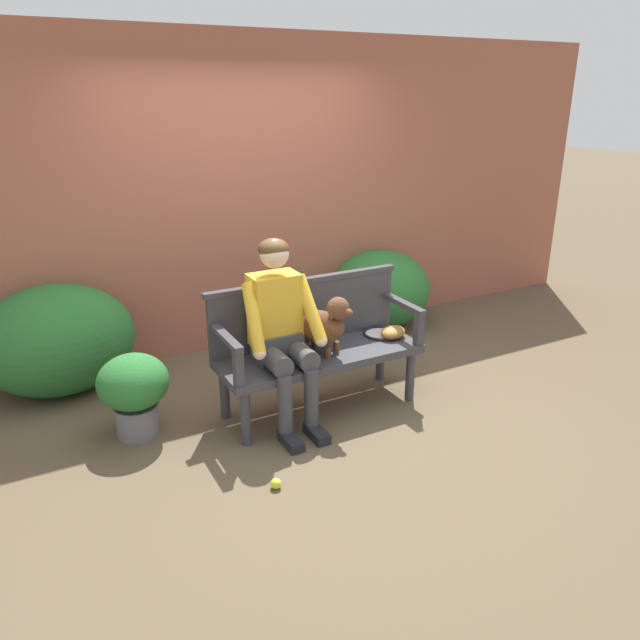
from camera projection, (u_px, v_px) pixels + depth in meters
ground_plane at (320, 408)px, 4.61m from camera, size 40.00×40.00×0.00m
brick_garden_fence at (235, 196)px, 5.45m from camera, size 8.00×0.30×2.74m
hedge_bush_far_right at (57, 341)px, 4.70m from camera, size 1.18×0.83×0.89m
hedge_bush_far_left at (333, 308)px, 5.86m from camera, size 1.07×0.87×0.58m
hedge_bush_mid_right at (380, 289)px, 6.08m from camera, size 1.01×0.95×0.78m
garden_bench at (320, 360)px, 4.47m from camera, size 1.51×0.54×0.46m
bench_backrest at (305, 310)px, 4.55m from camera, size 1.55×0.06×0.50m
bench_armrest_left_end at (230, 349)px, 3.98m from camera, size 0.06×0.54×0.28m
bench_armrest_right_end at (409, 314)px, 4.61m from camera, size 0.06×0.54×0.28m
person_seated at (280, 326)px, 4.19m from camera, size 0.56×0.67×1.33m
dog_on_bench at (325, 325)px, 4.34m from camera, size 0.34×0.44×0.45m
tennis_racket at (379, 332)px, 4.78m from camera, size 0.30×0.56×0.03m
baseball_glove at (393, 332)px, 4.68m from camera, size 0.26×0.23×0.09m
tennis_ball at (276, 484)px, 3.67m from camera, size 0.07×0.07×0.07m
potted_plant at (134, 389)px, 4.14m from camera, size 0.48×0.48×0.60m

